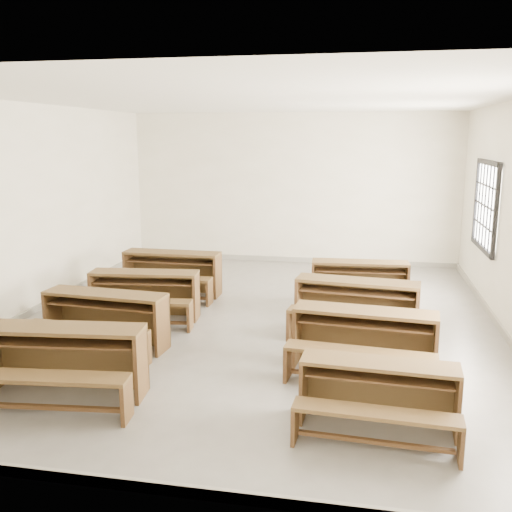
% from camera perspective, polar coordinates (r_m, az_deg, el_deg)
% --- Properties ---
extents(room, '(8.50, 8.50, 3.20)m').
position_cam_1_polar(room, '(8.09, 0.63, 7.92)').
color(room, gray).
rests_on(room, ground).
extents(desk_set_0, '(1.76, 1.03, 0.76)m').
position_cam_1_polar(desk_set_0, '(6.37, -18.74, -9.56)').
color(desk_set_0, brown).
rests_on(desk_set_0, ground).
extents(desk_set_1, '(1.69, 0.98, 0.73)m').
position_cam_1_polar(desk_set_1, '(7.65, -14.97, -5.85)').
color(desk_set_1, brown).
rests_on(desk_set_1, ground).
extents(desk_set_2, '(1.69, 0.99, 0.72)m').
position_cam_1_polar(desk_set_2, '(8.70, -11.15, -3.55)').
color(desk_set_2, brown).
rests_on(desk_set_2, ground).
extents(desk_set_3, '(1.69, 0.90, 0.75)m').
position_cam_1_polar(desk_set_3, '(9.95, -8.47, -1.41)').
color(desk_set_3, brown).
rests_on(desk_set_3, ground).
extents(desk_set_4, '(1.50, 0.84, 0.65)m').
position_cam_1_polar(desk_set_4, '(5.55, 12.12, -13.11)').
color(desk_set_4, brown).
rests_on(desk_set_4, ground).
extents(desk_set_5, '(1.72, 1.00, 0.74)m').
position_cam_1_polar(desk_set_5, '(6.77, 10.75, -7.93)').
color(desk_set_5, brown).
rests_on(desk_set_5, ground).
extents(desk_set_6, '(1.78, 1.06, 0.76)m').
position_cam_1_polar(desk_set_6, '(8.02, 9.98, -4.67)').
color(desk_set_6, brown).
rests_on(desk_set_6, ground).
extents(desk_set_7, '(1.60, 0.89, 0.70)m').
position_cam_1_polar(desk_set_7, '(9.47, 10.33, -2.32)').
color(desk_set_7, brown).
rests_on(desk_set_7, ground).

